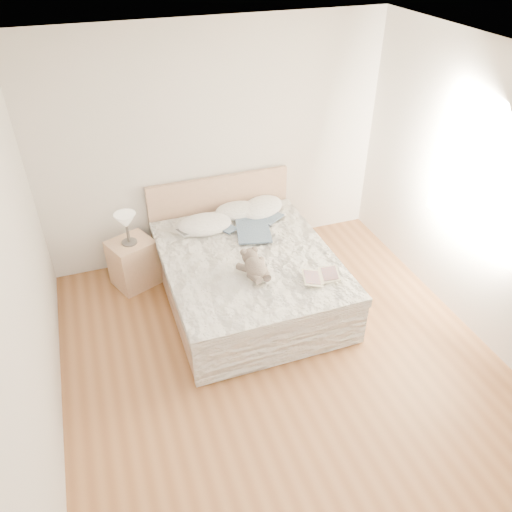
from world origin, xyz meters
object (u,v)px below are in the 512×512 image
Objects in this scene: childrens_book at (321,277)px; teddy_bear at (255,274)px; nightstand at (133,263)px; table_lamp at (126,222)px; photo_book at (190,232)px; bed at (246,274)px.

teddy_bear reaches higher than childrens_book.
childrens_book is at bearing -39.07° from nightstand.
table_lamp is at bearing 158.21° from childrens_book.
table_lamp is at bearing 128.88° from teddy_bear.
photo_book reaches higher than nightstand.
childrens_book is 1.00× the size of teddy_bear.
table_lamp reaches higher than photo_book.
childrens_book is at bearing -52.52° from bed.
bed is 7.27× the size of photo_book.
childrens_book is (1.65, -1.34, 0.35)m from nightstand.
bed reaches higher than teddy_bear.
nightstand is at bearing 128.26° from teddy_bear.
table_lamp reaches higher than nightstand.
teddy_bear is at bearing -88.89° from photo_book.
childrens_book is at bearing -38.59° from table_lamp.
table_lamp is at bearing 149.59° from photo_book.
table_lamp is (-0.01, -0.02, 0.54)m from nightstand.
childrens_book is at bearing -26.59° from teddy_bear.
nightstand is 1.58m from teddy_bear.
nightstand is 1.90× the size of photo_book.
nightstand is 1.48× the size of teddy_bear.
bed is 5.66× the size of teddy_bear.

